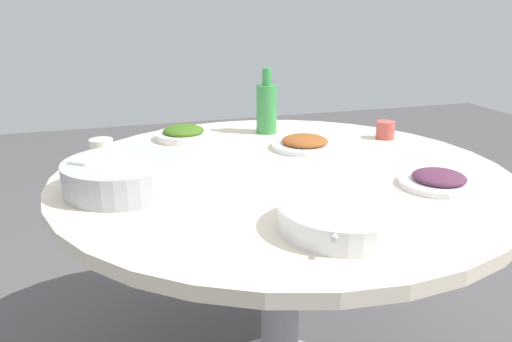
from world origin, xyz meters
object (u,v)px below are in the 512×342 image
at_px(round_dining_table, 282,205).
at_px(tea_cup_near, 385,130).
at_px(rice_bowl, 123,175).
at_px(dish_greens, 184,134).
at_px(tea_cup_far, 102,151).
at_px(green_bottle, 267,107).
at_px(dish_stirfry, 305,143).
at_px(soup_bowl, 343,217).
at_px(dish_eggplant, 439,180).

distance_m(round_dining_table, tea_cup_near, 0.56).
distance_m(rice_bowl, tea_cup_near, 0.98).
bearing_deg(dish_greens, tea_cup_far, 124.49).
distance_m(tea_cup_near, tea_cup_far, 1.00).
bearing_deg(tea_cup_near, tea_cup_far, 89.57).
height_order(dish_greens, green_bottle, green_bottle).
bearing_deg(tea_cup_near, dish_stirfry, 96.18).
bearing_deg(dish_stirfry, tea_cup_near, -83.82).
distance_m(soup_bowl, dish_eggplant, 0.41).
relative_size(green_bottle, tea_cup_near, 3.69).
relative_size(dish_eggplant, dish_stirfry, 0.95).
bearing_deg(tea_cup_far, dish_greens, -55.51).
relative_size(rice_bowl, tea_cup_far, 4.29).
bearing_deg(dish_stirfry, soup_bowl, 165.25).
bearing_deg(dish_eggplant, tea_cup_far, 60.43).
xyz_separation_m(tea_cup_near, tea_cup_far, (0.01, 1.00, 0.01)).
height_order(dish_stirfry, tea_cup_near, tea_cup_near).
distance_m(green_bottle, tea_cup_near, 0.45).
bearing_deg(dish_eggplant, green_bottle, 20.70).
relative_size(round_dining_table, tea_cup_near, 20.27).
xyz_separation_m(rice_bowl, dish_stirfry, (0.23, -0.61, -0.02)).
relative_size(dish_eggplant, green_bottle, 0.88).
relative_size(soup_bowl, tea_cup_near, 4.38).
relative_size(soup_bowl, dish_eggplant, 1.35).
xyz_separation_m(soup_bowl, green_bottle, (0.87, -0.11, 0.07)).
height_order(round_dining_table, dish_stirfry, dish_stirfry).
height_order(rice_bowl, tea_cup_far, rice_bowl).
relative_size(round_dining_table, dish_greens, 6.61).
xyz_separation_m(rice_bowl, dish_greens, (0.47, -0.24, -0.02)).
bearing_deg(dish_eggplant, soup_bowl, 114.50).
height_order(green_bottle, tea_cup_far, green_bottle).
height_order(rice_bowl, tea_cup_near, rice_bowl).
relative_size(dish_eggplant, tea_cup_far, 2.91).
bearing_deg(dish_greens, tea_cup_near, -106.25).
bearing_deg(tea_cup_far, dish_stirfry, -93.73).
xyz_separation_m(dish_eggplant, dish_greens, (0.69, 0.58, 0.00)).
xyz_separation_m(soup_bowl, dish_eggplant, (0.17, -0.37, -0.01)).
bearing_deg(soup_bowl, dish_eggplant, -65.50).
bearing_deg(dish_greens, dish_stirfry, -122.77).
relative_size(rice_bowl, soup_bowl, 1.09).
height_order(dish_eggplant, tea_cup_near, tea_cup_near).
height_order(dish_eggplant, dish_greens, dish_greens).
bearing_deg(dish_eggplant, round_dining_table, 55.05).
bearing_deg(tea_cup_far, dish_eggplant, -119.57).
bearing_deg(dish_greens, dish_eggplant, -139.92).
bearing_deg(dish_greens, green_bottle, -89.01).
height_order(round_dining_table, soup_bowl, soup_bowl).
bearing_deg(rice_bowl, green_bottle, -49.44).
bearing_deg(green_bottle, dish_greens, 90.99).
distance_m(rice_bowl, dish_stirfry, 0.66).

